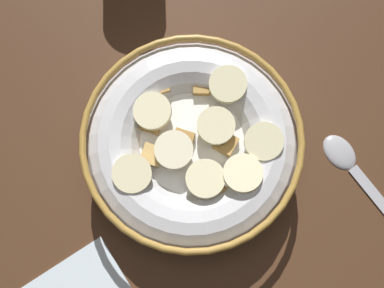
{
  "coord_description": "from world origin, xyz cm",
  "views": [
    {
      "loc": [
        -4.35,
        -7.34,
        42.48
      ],
      "look_at": [
        0.0,
        0.0,
        3.0
      ],
      "focal_mm": 42.18,
      "sensor_mm": 36.0,
      "label": 1
    }
  ],
  "objects": [
    {
      "name": "ground_plane",
      "position": [
        0.0,
        0.0,
        -1.0
      ],
      "size": [
        131.56,
        131.56,
        2.0
      ],
      "primitive_type": "cube",
      "color": "#472B19"
    },
    {
      "name": "cereal_bowl",
      "position": [
        0.0,
        -0.02,
        2.84
      ],
      "size": [
        19.4,
        19.4,
        5.78
      ],
      "color": "silver",
      "rests_on": "ground_plane"
    },
    {
      "name": "spoon",
      "position": [
        12.3,
        -9.47,
        0.33
      ],
      "size": [
        3.12,
        13.73,
        0.8
      ],
      "color": "#A5A5AD",
      "rests_on": "ground_plane"
    }
  ]
}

